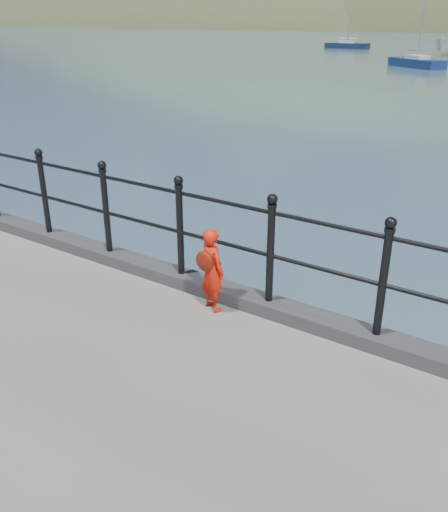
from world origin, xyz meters
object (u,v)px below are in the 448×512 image
Objects in this scene: child at (212,269)px; sailboat_port at (416,63)px; sailboat_left at (347,46)px; railing at (223,230)px; launch_white at (447,46)px.

sailboat_port is at bearing -55.95° from child.
child is 74.48m from sailboat_left.
railing is 45.83m from sailboat_port.
sailboat_left reaches higher than sailboat_port.
launch_white reaches higher than child.
railing is at bearing -59.61° from child.
sailboat_left is at bearing -48.06° from child.
sailboat_port is (-10.69, 44.54, -1.48)m from railing.
sailboat_port is (1.67, -16.52, -0.66)m from launch_white.
sailboat_port reaches higher than launch_white.
child is 0.18× the size of launch_white.
child is at bearing -43.16° from sailboat_port.
railing reaches higher than launch_white.
child is at bearing -80.18° from railing.
child is 0.12× the size of sailboat_port.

